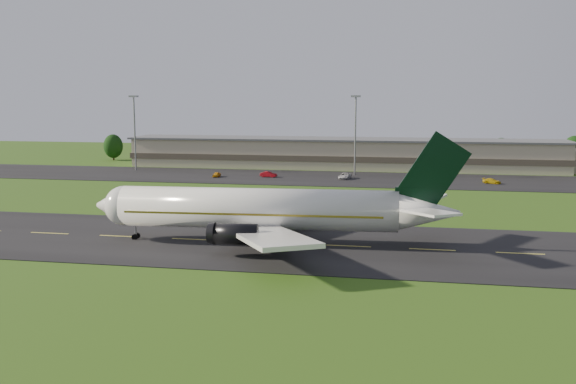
% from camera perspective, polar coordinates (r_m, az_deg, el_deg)
% --- Properties ---
extents(ground, '(360.00, 360.00, 0.00)m').
position_cam_1_polar(ground, '(88.43, -1.73, -4.58)').
color(ground, '#254912').
rests_on(ground, ground).
extents(taxiway, '(220.00, 30.00, 0.10)m').
position_cam_1_polar(taxiway, '(88.42, -1.73, -4.55)').
color(taxiway, black).
rests_on(taxiway, ground).
extents(apron, '(260.00, 30.00, 0.10)m').
position_cam_1_polar(apron, '(158.47, 3.90, 1.22)').
color(apron, black).
rests_on(apron, ground).
extents(airliner, '(51.30, 42.10, 15.57)m').
position_cam_1_polar(airliner, '(87.69, -2.16, -1.58)').
color(airliner, white).
rests_on(airliner, ground).
extents(terminal, '(145.00, 16.00, 8.40)m').
position_cam_1_polar(terminal, '(181.41, 6.84, 3.35)').
color(terminal, tan).
rests_on(terminal, ground).
extents(light_mast_west, '(2.40, 1.20, 20.35)m').
position_cam_1_polar(light_mast_west, '(180.04, -13.49, 5.93)').
color(light_mast_west, gray).
rests_on(light_mast_west, ground).
extents(light_mast_centre, '(2.40, 1.20, 20.35)m').
position_cam_1_polar(light_mast_centre, '(164.83, 6.01, 5.90)').
color(light_mast_centre, gray).
rests_on(light_mast_centre, ground).
extents(tree_line, '(198.07, 9.91, 11.00)m').
position_cam_1_polar(tree_line, '(192.73, 19.13, 3.53)').
color(tree_line, black).
rests_on(tree_line, ground).
extents(service_vehicle_a, '(1.42, 3.52, 1.20)m').
position_cam_1_polar(service_vehicle_a, '(161.31, -6.36, 1.55)').
color(service_vehicle_a, '#CB870B').
rests_on(service_vehicle_a, apron).
extents(service_vehicle_b, '(4.34, 1.98, 1.38)m').
position_cam_1_polar(service_vehicle_b, '(160.13, -1.74, 1.58)').
color(service_vehicle_b, maroon).
rests_on(service_vehicle_b, apron).
extents(service_vehicle_c, '(3.07, 5.44, 1.43)m').
position_cam_1_polar(service_vehicle_c, '(157.25, 5.08, 1.43)').
color(service_vehicle_c, silver).
rests_on(service_vehicle_c, apron).
extents(service_vehicle_d, '(4.46, 3.23, 1.20)m').
position_cam_1_polar(service_vehicle_d, '(155.31, 17.66, 0.94)').
color(service_vehicle_d, '#BF9C0B').
rests_on(service_vehicle_d, apron).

